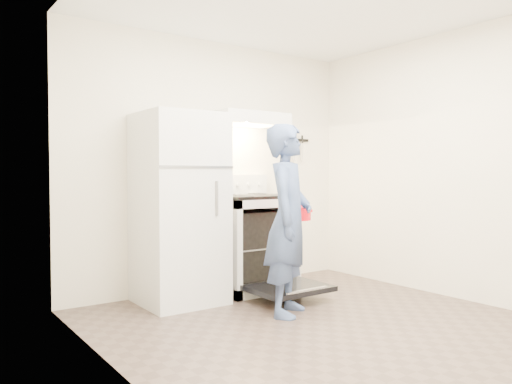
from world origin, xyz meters
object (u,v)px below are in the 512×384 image
(refrigerator, at_px, (179,208))
(tea_kettle, at_px, (219,180))
(dutch_oven, at_px, (297,214))
(person, at_px, (289,219))
(stove_body, at_px, (251,244))

(refrigerator, height_order, tea_kettle, refrigerator)
(refrigerator, height_order, dutch_oven, refrigerator)
(person, bearing_deg, stove_body, 35.64)
(stove_body, bearing_deg, person, -105.63)
(refrigerator, bearing_deg, person, -57.25)
(refrigerator, xyz_separation_m, person, (0.56, -0.87, -0.07))
(stove_body, bearing_deg, refrigerator, -178.23)
(person, xyz_separation_m, dutch_oven, (0.32, 0.27, 0.02))
(tea_kettle, distance_m, dutch_oven, 0.89)
(tea_kettle, bearing_deg, stove_body, -23.30)
(refrigerator, relative_size, tea_kettle, 5.76)
(tea_kettle, distance_m, person, 1.07)
(refrigerator, bearing_deg, dutch_oven, -34.01)
(stove_body, height_order, person, person)
(person, bearing_deg, refrigerator, 84.02)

